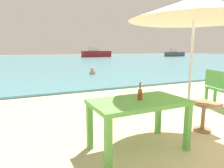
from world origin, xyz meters
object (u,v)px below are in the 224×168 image
object	(u,v)px
patio_umbrella	(195,9)
side_table_wood	(203,112)
picnic_table_green	(139,107)
bench_green_left	(224,87)
boat_tanker	(174,54)
swimmer_person	(92,71)
boat_fishing_trawler	(96,53)
beer_bottle_amber	(140,94)

from	to	relation	value
patio_umbrella	side_table_wood	bearing A→B (deg)	3.48
picnic_table_green	bench_green_left	bearing A→B (deg)	16.02
patio_umbrella	bench_green_left	distance (m)	2.75
picnic_table_green	boat_tanker	world-z (taller)	boat_tanker
boat_tanker	patio_umbrella	bearing A→B (deg)	-132.09
side_table_wood	bench_green_left	world-z (taller)	bench_green_left
swimmer_person	boat_tanker	xyz separation A→B (m)	(26.35, 22.15, 0.43)
picnic_table_green	side_table_wood	size ratio (longest dim) A/B	2.59
patio_umbrella	swimmer_person	xyz separation A→B (m)	(1.28, 8.44, -1.88)
swimmer_person	boat_fishing_trawler	distance (m)	27.75
bench_green_left	boat_tanker	world-z (taller)	boat_tanker
bench_green_left	swimmer_person	xyz separation A→B (m)	(-0.81, 7.59, -0.30)
swimmer_person	boat_fishing_trawler	world-z (taller)	boat_fishing_trawler
bench_green_left	boat_fishing_trawler	size ratio (longest dim) A/B	0.22
picnic_table_green	beer_bottle_amber	distance (m)	0.20
picnic_table_green	swimmer_person	size ratio (longest dim) A/B	3.41
bench_green_left	swimmer_person	distance (m)	7.64
boat_fishing_trawler	bench_green_left	bearing A→B (deg)	-105.41
side_table_wood	swimmer_person	xyz separation A→B (m)	(0.87, 8.41, -0.11)
side_table_wood	picnic_table_green	bearing A→B (deg)	-176.90
bench_green_left	picnic_table_green	bearing A→B (deg)	-163.98
patio_umbrella	side_table_wood	xyz separation A→B (m)	(0.42, 0.03, -1.76)
picnic_table_green	side_table_wood	xyz separation A→B (m)	(1.46, 0.08, -0.30)
boat_tanker	boat_fishing_trawler	bearing A→B (deg)	167.16
picnic_table_green	boat_tanker	xyz separation A→B (m)	(28.67, 30.65, 0.02)
picnic_table_green	boat_fishing_trawler	size ratio (longest dim) A/B	0.25
picnic_table_green	beer_bottle_amber	bearing A→B (deg)	6.54
bench_green_left	boat_fishing_trawler	world-z (taller)	boat_fishing_trawler
beer_bottle_amber	swimmer_person	world-z (taller)	beer_bottle_amber
bench_green_left	side_table_wood	bearing A→B (deg)	-153.88
boat_fishing_trawler	boat_tanker	bearing A→B (deg)	-12.84
beer_bottle_amber	bench_green_left	xyz separation A→B (m)	(3.12, 0.90, -0.31)
side_table_wood	bench_green_left	bearing A→B (deg)	26.12
beer_bottle_amber	boat_fishing_trawler	size ratio (longest dim) A/B	0.05
picnic_table_green	boat_tanker	distance (m)	41.97
beer_bottle_amber	side_table_wood	size ratio (longest dim) A/B	0.49
beer_bottle_amber	bench_green_left	world-z (taller)	beer_bottle_amber
beer_bottle_amber	boat_tanker	world-z (taller)	boat_tanker
picnic_table_green	side_table_wood	world-z (taller)	picnic_table_green
boat_fishing_trawler	patio_umbrella	bearing A→B (deg)	-108.26
picnic_table_green	beer_bottle_amber	size ratio (longest dim) A/B	5.28
swimmer_person	boat_fishing_trawler	xyz separation A→B (m)	(10.03, 25.87, 0.58)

